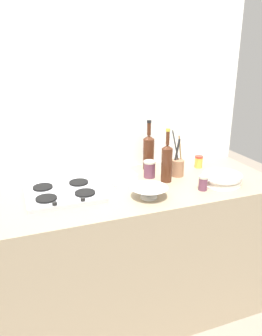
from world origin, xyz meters
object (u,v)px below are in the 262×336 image
Objects in this scene: mixing_bowl at (149,192)px; butter_dish at (125,179)px; condiment_jar_rear at (199,162)px; condiment_jar_front at (149,169)px; condiment_jar_spare at (203,183)px; wine_bottle_leftmost at (149,151)px; utensil_crock at (178,166)px; wine_bottle_mid_left at (167,162)px; plate_stack at (221,179)px; stovetop_hob at (64,192)px.

mixing_bowl is 0.24m from butter_dish.
condiment_jar_rear reaches higher than mixing_bowl.
condiment_jar_front reaches higher than condiment_jar_spare.
wine_bottle_leftmost is at bearing 68.85° from condiment_jar_front.
utensil_crock is at bearing -157.09° from condiment_jar_rear.
wine_bottle_leftmost is at bearing 66.93° from mixing_bowl.
condiment_jar_rear is 0.40m from condiment_jar_spare.
wine_bottle_mid_left is 3.88× the size of condiment_jar_spare.
mixing_bowl is (-0.20, -0.19, -0.09)m from wine_bottle_mid_left.
utensil_crock reaches higher than condiment_jar_front.
wine_bottle_mid_left is at bearing -87.37° from wine_bottle_leftmost.
mixing_bowl is 0.70× the size of utensil_crock.
mixing_bowl is at bearing 178.41° from condiment_jar_spare.
mixing_bowl is 0.34m from condiment_jar_spare.
utensil_crock is 2.71× the size of condiment_jar_front.
plate_stack is 0.45m from condiment_jar_front.
butter_dish is at bearing -177.64° from utensil_crock.
butter_dish is at bearing -169.69° from condiment_jar_rear.
condiment_jar_front reaches higher than butter_dish.
plate_stack is at bearing 3.60° from mixing_bowl.
utensil_crock is (0.37, 0.02, 0.03)m from butter_dish.
wine_bottle_leftmost reaches higher than condiment_jar_front.
butter_dish is 0.37m from utensil_crock.
condiment_jar_rear reaches higher than plate_stack.
plate_stack is (0.92, -0.18, 0.02)m from stovetop_hob.
wine_bottle_leftmost is at bearing 108.45° from condiment_jar_spare.
condiment_jar_rear is 0.97× the size of condiment_jar_spare.
condiment_jar_spare is at bearing -1.59° from mixing_bowl.
utensil_crock is 0.26m from condiment_jar_spare.
butter_dish is at bearing 148.19° from condiment_jar_spare.
condiment_jar_front is (-0.36, 0.26, 0.02)m from plate_stack.
butter_dish is (-0.06, 0.23, -0.00)m from mixing_bowl.
condiment_jar_spare is (0.03, -0.26, -0.02)m from utensil_crock.
stovetop_hob is at bearing -172.04° from condiment_jar_rear.
condiment_jar_front is at bearing 167.74° from utensil_crock.
condiment_jar_rear reaches higher than stovetop_hob.
wine_bottle_leftmost is 1.01× the size of wine_bottle_mid_left.
butter_dish reaches higher than plate_stack.
butter_dish is 1.24× the size of condiment_jar_front.
wine_bottle_leftmost is 2.49× the size of butter_dish.
utensil_crock is (0.31, 0.25, 0.03)m from mixing_bowl.
plate_stack is at bearing -35.37° from condiment_jar_front.
condiment_jar_front is at bearing 65.96° from mixing_bowl.
wine_bottle_leftmost is 0.18m from condiment_jar_front.
condiment_jar_rear is (0.52, 0.34, 0.01)m from mixing_bowl.
plate_stack is 2.93× the size of condiment_jar_rear.
butter_dish is (-0.24, -0.20, -0.09)m from wine_bottle_leftmost.
wine_bottle_mid_left is 1.60× the size of mixing_bowl.
stovetop_hob is at bearing -159.41° from wine_bottle_leftmost.
stovetop_hob is at bearing 178.36° from wine_bottle_mid_left.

